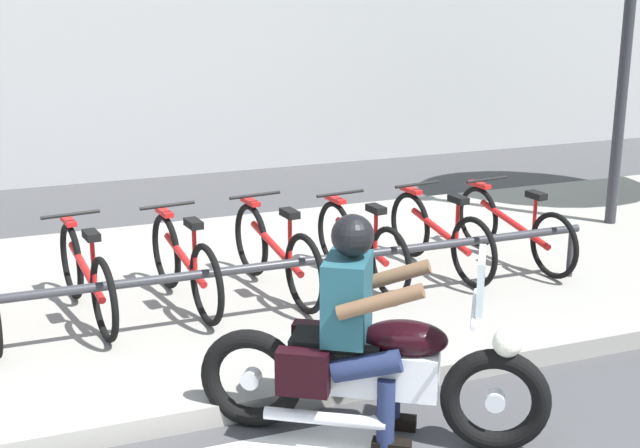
% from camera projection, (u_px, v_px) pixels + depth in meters
% --- Properties ---
extents(sidewalk, '(24.00, 4.40, 0.15)m').
position_uv_depth(sidewalk, '(117.00, 307.00, 7.59)').
color(sidewalk, gray).
rests_on(sidewalk, ground).
extents(motorcycle, '(1.92, 1.29, 1.26)m').
position_uv_depth(motorcycle, '(372.00, 370.00, 5.48)').
color(motorcycle, black).
rests_on(motorcycle, ground).
extents(rider, '(0.77, 0.73, 1.45)m').
position_uv_depth(rider, '(360.00, 313.00, 5.40)').
color(rider, '#1E4C59').
rests_on(rider, ground).
extents(bicycle_1, '(0.48, 1.68, 0.79)m').
position_uv_depth(bicycle_1, '(87.00, 276.00, 7.05)').
color(bicycle_1, black).
rests_on(bicycle_1, sidewalk).
extents(bicycle_2, '(0.48, 1.62, 0.79)m').
position_uv_depth(bicycle_2, '(185.00, 264.00, 7.32)').
color(bicycle_2, black).
rests_on(bicycle_2, sidewalk).
extents(bicycle_3, '(0.48, 1.72, 0.80)m').
position_uv_depth(bicycle_3, '(276.00, 253.00, 7.60)').
color(bicycle_3, black).
rests_on(bicycle_3, sidewalk).
extents(bicycle_4, '(0.48, 1.57, 0.76)m').
position_uv_depth(bicycle_4, '(361.00, 245.00, 7.88)').
color(bicycle_4, black).
rests_on(bicycle_4, sidewalk).
extents(bicycle_5, '(0.48, 1.62, 0.77)m').
position_uv_depth(bicycle_5, '(440.00, 235.00, 8.16)').
color(bicycle_5, black).
rests_on(bicycle_5, sidewalk).
extents(bicycle_6, '(0.48, 1.70, 0.74)m').
position_uv_depth(bicycle_6, '(514.00, 227.00, 8.44)').
color(bicycle_6, black).
rests_on(bicycle_6, sidewalk).
extents(bike_rack, '(5.36, 0.07, 0.49)m').
position_uv_depth(bike_rack, '(298.00, 265.00, 7.09)').
color(bike_rack, '#333338').
rests_on(bike_rack, sidewalk).
extents(street_lamp, '(0.28, 0.28, 4.03)m').
position_uv_depth(street_lamp, '(630.00, 8.00, 9.21)').
color(street_lamp, '#2D2D33').
rests_on(street_lamp, ground).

